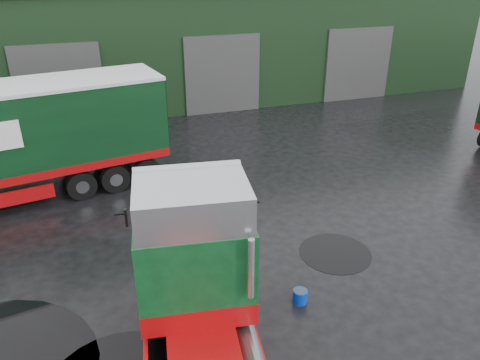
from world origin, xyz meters
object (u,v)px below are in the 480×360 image
Objects in this scene: hero_tractor at (203,314)px; tree_back_b at (260,5)px; warehouse at (195,34)px; wash_bucket at (300,296)px.

tree_back_b reaches higher than hero_tractor.
tree_back_b reaches higher than warehouse.
wash_bucket is 0.05× the size of tree_back_b.
tree_back_b is at bearing 51.34° from warehouse.
wash_bucket is at bearing -108.58° from tree_back_b.
hero_tractor is 35.64m from tree_back_b.
tree_back_b is (13.32, 33.00, 1.84)m from hero_tractor.
wash_bucket is 33.14m from tree_back_b.
tree_back_b is at bearing 75.80° from hero_tractor.
wash_bucket is at bearing -96.71° from warehouse.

